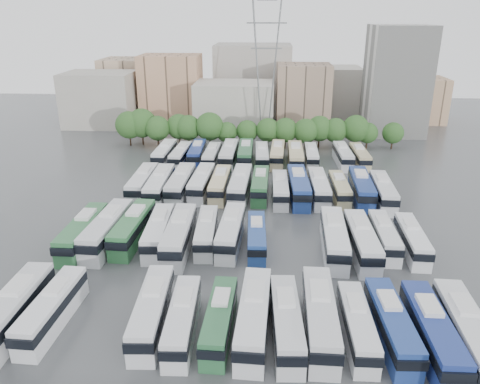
# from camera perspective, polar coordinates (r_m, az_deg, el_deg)

# --- Properties ---
(ground) EXTENTS (220.00, 220.00, 0.00)m
(ground) POSITION_cam_1_polar(r_m,az_deg,el_deg) (67.55, 0.80, -4.35)
(ground) COLOR #424447
(ground) RESTS_ON ground
(tree_line) EXTENTS (64.94, 7.90, 8.43)m
(tree_line) POSITION_cam_1_polar(r_m,az_deg,el_deg) (106.05, 0.23, 7.78)
(tree_line) COLOR black
(tree_line) RESTS_ON ground
(city_buildings) EXTENTS (102.00, 35.00, 20.00)m
(city_buildings) POSITION_cam_1_polar(r_m,az_deg,el_deg) (134.77, -0.94, 12.20)
(city_buildings) COLOR #9E998E
(city_buildings) RESTS_ON ground
(apartment_tower) EXTENTS (14.00, 14.00, 26.00)m
(apartment_tower) POSITION_cam_1_polar(r_m,az_deg,el_deg) (123.92, 18.52, 12.73)
(apartment_tower) COLOR silver
(apartment_tower) RESTS_ON ground
(electricity_pylon) EXTENTS (9.00, 6.91, 33.83)m
(electricity_pylon) POSITION_cam_1_polar(r_m,az_deg,el_deg) (111.31, 3.19, 15.84)
(electricity_pylon) COLOR slate
(electricity_pylon) RESTS_ON ground
(bus_r0_s0) EXTENTS (3.00, 13.44, 4.21)m
(bus_r0_s0) POSITION_cam_1_polar(r_m,az_deg,el_deg) (51.61, -26.01, -12.96)
(bus_r0_s0) COLOR silver
(bus_r0_s0) RESTS_ON ground
(bus_r0_s1) EXTENTS (2.99, 11.81, 3.68)m
(bus_r0_s1) POSITION_cam_1_polar(r_m,az_deg,el_deg) (50.97, -21.94, -13.06)
(bus_r0_s1) COLOR silver
(bus_r0_s1) RESTS_ON ground
(bus_r0_s4) EXTENTS (3.30, 12.41, 3.86)m
(bus_r0_s4) POSITION_cam_1_polar(r_m,az_deg,el_deg) (47.89, -10.66, -13.99)
(bus_r0_s4) COLOR silver
(bus_r0_s4) RESTS_ON ground
(bus_r0_s5) EXTENTS (2.86, 11.42, 3.56)m
(bus_r0_s5) POSITION_cam_1_polar(r_m,az_deg,el_deg) (46.53, -7.04, -15.15)
(bus_r0_s5) COLOR silver
(bus_r0_s5) RESTS_ON ground
(bus_r0_s6) EXTENTS (2.80, 11.17, 3.48)m
(bus_r0_s6) POSITION_cam_1_polar(r_m,az_deg,el_deg) (46.32, -2.50, -15.23)
(bus_r0_s6) COLOR #2B643B
(bus_r0_s6) RESTS_ON ground
(bus_r0_s7) EXTENTS (3.34, 12.91, 4.02)m
(bus_r0_s7) POSITION_cam_1_polar(r_m,az_deg,el_deg) (46.26, 1.69, -14.87)
(bus_r0_s7) COLOR silver
(bus_r0_s7) RESTS_ON ground
(bus_r0_s8) EXTENTS (3.16, 12.03, 3.74)m
(bus_r0_s8) POSITION_cam_1_polar(r_m,az_deg,el_deg) (46.00, 5.68, -15.43)
(bus_r0_s8) COLOR silver
(bus_r0_s8) RESTS_ON ground
(bus_r0_s9) EXTENTS (3.11, 13.15, 4.11)m
(bus_r0_s9) POSITION_cam_1_polar(r_m,az_deg,el_deg) (46.77, 9.72, -14.69)
(bus_r0_s9) COLOR silver
(bus_r0_s9) RESTS_ON ground
(bus_r0_s10) EXTENTS (2.45, 11.01, 3.45)m
(bus_r0_s10) POSITION_cam_1_polar(r_m,az_deg,el_deg) (46.91, 14.09, -15.45)
(bus_r0_s10) COLOR silver
(bus_r0_s10) RESTS_ON ground
(bus_r0_s11) EXTENTS (3.06, 11.99, 3.73)m
(bus_r0_s11) POSITION_cam_1_polar(r_m,az_deg,el_deg) (47.59, 17.98, -15.12)
(bus_r0_s11) COLOR navy
(bus_r0_s11) RESTS_ON ground
(bus_r0_s12) EXTENTS (2.76, 12.59, 3.95)m
(bus_r0_s12) POSITION_cam_1_polar(r_m,az_deg,el_deg) (47.73, 22.35, -15.49)
(bus_r0_s12) COLOR navy
(bus_r0_s12) RESTS_ON ground
(bus_r0_s13) EXTENTS (3.33, 13.03, 4.06)m
(bus_r0_s13) POSITION_cam_1_polar(r_m,az_deg,el_deg) (48.89, 25.89, -15.08)
(bus_r0_s13) COLOR silver
(bus_r0_s13) RESTS_ON ground
(bus_r1_s0) EXTENTS (2.92, 12.89, 4.04)m
(bus_r1_s0) POSITION_cam_1_polar(r_m,az_deg,el_deg) (65.16, -18.60, -4.63)
(bus_r1_s0) COLOR #2E6B3C
(bus_r1_s0) RESTS_ON ground
(bus_r1_s1) EXTENTS (3.59, 13.75, 4.28)m
(bus_r1_s1) POSITION_cam_1_polar(r_m,az_deg,el_deg) (64.67, -15.87, -4.40)
(bus_r1_s1) COLOR silver
(bus_r1_s1) RESTS_ON ground
(bus_r1_s2) EXTENTS (3.39, 12.97, 4.03)m
(bus_r1_s2) POSITION_cam_1_polar(r_m,az_deg,el_deg) (64.64, -12.92, -4.23)
(bus_r1_s2) COLOR #2F6F3D
(bus_r1_s2) RESTS_ON ground
(bus_r1_s3) EXTENTS (3.29, 12.34, 3.84)m
(bus_r1_s3) POSITION_cam_1_polar(r_m,az_deg,el_deg) (63.06, -9.90, -4.76)
(bus_r1_s3) COLOR silver
(bus_r1_s3) RESTS_ON ground
(bus_r1_s4) EXTENTS (3.14, 13.39, 4.19)m
(bus_r1_s4) POSITION_cam_1_polar(r_m,az_deg,el_deg) (61.43, -7.42, -5.17)
(bus_r1_s4) COLOR silver
(bus_r1_s4) RESTS_ON ground
(bus_r1_s5) EXTENTS (3.01, 11.52, 3.58)m
(bus_r1_s5) POSITION_cam_1_polar(r_m,az_deg,el_deg) (62.58, -4.11, -4.81)
(bus_r1_s5) COLOR silver
(bus_r1_s5) RESTS_ON ground
(bus_r1_s6) EXTENTS (3.33, 12.60, 3.92)m
(bus_r1_s6) POSITION_cam_1_polar(r_m,az_deg,el_deg) (62.19, -1.12, -4.77)
(bus_r1_s6) COLOR silver
(bus_r1_s6) RESTS_ON ground
(bus_r1_s7) EXTENTS (2.76, 10.87, 3.38)m
(bus_r1_s7) POSITION_cam_1_polar(r_m,az_deg,el_deg) (61.34, 2.03, -5.44)
(bus_r1_s7) COLOR navy
(bus_r1_s7) RESTS_ON ground
(bus_r1_s10) EXTENTS (3.44, 13.25, 4.12)m
(bus_r1_s10) POSITION_cam_1_polar(r_m,az_deg,el_deg) (61.36, 11.41, -5.50)
(bus_r1_s10) COLOR silver
(bus_r1_s10) RESTS_ON ground
(bus_r1_s11) EXTENTS (2.96, 12.88, 4.03)m
(bus_r1_s11) POSITION_cam_1_polar(r_m,az_deg,el_deg) (61.55, 14.62, -5.75)
(bus_r1_s11) COLOR silver
(bus_r1_s11) RESTS_ON ground
(bus_r1_s12) EXTENTS (2.61, 11.23, 3.51)m
(bus_r1_s12) POSITION_cam_1_polar(r_m,az_deg,el_deg) (64.12, 17.15, -5.15)
(bus_r1_s12) COLOR silver
(bus_r1_s12) RESTS_ON ground
(bus_r1_s13) EXTENTS (2.85, 11.33, 3.53)m
(bus_r1_s13) POSITION_cam_1_polar(r_m,az_deg,el_deg) (64.30, 20.22, -5.46)
(bus_r1_s13) COLOR white
(bus_r1_s13) RESTS_ON ground
(bus_r2_s1) EXTENTS (2.91, 12.91, 4.04)m
(bus_r2_s1) POSITION_cam_1_polar(r_m,az_deg,el_deg) (80.68, -11.78, 1.10)
(bus_r2_s1) COLOR silver
(bus_r2_s1) RESTS_ON ground
(bus_r2_s2) EXTENTS (3.11, 13.38, 4.18)m
(bus_r2_s2) POSITION_cam_1_polar(r_m,az_deg,el_deg) (78.93, -9.76, 0.84)
(bus_r2_s2) COLOR silver
(bus_r2_s2) RESTS_ON ground
(bus_r2_s3) EXTENTS (3.23, 13.40, 4.19)m
(bus_r2_s3) POSITION_cam_1_polar(r_m,az_deg,el_deg) (78.99, -7.23, 1.00)
(bus_r2_s3) COLOR silver
(bus_r2_s3) RESTS_ON ground
(bus_r2_s4) EXTENTS (3.32, 12.73, 3.96)m
(bus_r2_s4) POSITION_cam_1_polar(r_m,az_deg,el_deg) (79.58, -4.70, 1.17)
(bus_r2_s4) COLOR white
(bus_r2_s4) RESTS_ON ground
(bus_r2_s5) EXTENTS (2.96, 12.28, 3.83)m
(bus_r2_s5) POSITION_cam_1_polar(r_m,az_deg,el_deg) (78.80, -2.44, 0.97)
(bus_r2_s5) COLOR beige
(bus_r2_s5) RESTS_ON ground
(bus_r2_s6) EXTENTS (3.52, 13.50, 4.20)m
(bus_r2_s6) POSITION_cam_1_polar(r_m,az_deg,el_deg) (77.79, 0.03, 0.86)
(bus_r2_s6) COLOR silver
(bus_r2_s6) RESTS_ON ground
(bus_r2_s7) EXTENTS (2.93, 12.16, 3.80)m
(bus_r2_s7) POSITION_cam_1_polar(r_m,az_deg,el_deg) (78.53, 2.48, 0.89)
(bus_r2_s7) COLOR #2B6537
(bus_r2_s7) RESTS_ON ground
(bus_r2_s8) EXTENTS (2.66, 11.64, 3.64)m
(bus_r2_s8) POSITION_cam_1_polar(r_m,az_deg,el_deg) (77.14, 4.91, 0.38)
(bus_r2_s8) COLOR silver
(bus_r2_s8) RESTS_ON ground
(bus_r2_s9) EXTENTS (3.39, 13.63, 4.25)m
(bus_r2_s9) POSITION_cam_1_polar(r_m,az_deg,el_deg) (77.80, 7.16, 0.71)
(bus_r2_s9) COLOR navy
(bus_r2_s9) RESTS_ON ground
(bus_r2_s10) EXTENTS (2.93, 12.56, 3.93)m
(bus_r2_s10) POSITION_cam_1_polar(r_m,az_deg,el_deg) (78.22, 9.57, 0.56)
(bus_r2_s10) COLOR silver
(bus_r2_s10) RESTS_ON ground
(bus_r2_s11) EXTENTS (2.59, 11.17, 3.50)m
(bus_r2_s11) POSITION_cam_1_polar(r_m,az_deg,el_deg) (78.99, 12.04, 0.43)
(bus_r2_s11) COLOR #C1B785
(bus_r2_s11) RESTS_ON ground
(bus_r2_s12) EXTENTS (3.42, 13.42, 4.18)m
(bus_r2_s12) POSITION_cam_1_polar(r_m,az_deg,el_deg) (79.22, 14.58, 0.52)
(bus_r2_s12) COLOR navy
(bus_r2_s12) RESTS_ON ground
(bus_r2_s13) EXTENTS (3.30, 12.73, 3.96)m
(bus_r2_s13) POSITION_cam_1_polar(r_m,az_deg,el_deg) (78.81, 17.02, 0.07)
(bus_r2_s13) COLOR silver
(bus_r2_s13) RESTS_ON ground
(bus_r3_s1) EXTENTS (2.91, 12.30, 3.84)m
(bus_r3_s1) POSITION_cam_1_polar(r_m,az_deg,el_deg) (96.96, -9.18, 4.65)
(bus_r3_s1) COLOR white
(bus_r3_s1) RESTS_ON ground
(bus_r3_s2) EXTENTS (3.09, 11.70, 3.64)m
(bus_r3_s2) POSITION_cam_1_polar(r_m,az_deg,el_deg) (95.60, -7.23, 4.45)
(bus_r3_s2) COLOR silver
(bus_r3_s2) RESTS_ON ground
(bus_r3_s3) EXTENTS (2.83, 11.93, 3.73)m
(bus_r3_s3) POSITION_cam_1_polar(r_m,az_deg,el_deg) (96.64, -5.27, 4.75)
(bus_r3_s3) COLOR navy
(bus_r3_s3) RESTS_ON ground
(bus_r3_s4) EXTENTS (2.80, 11.59, 3.62)m
(bus_r3_s4) POSITION_cam_1_polar(r_m,az_deg,el_deg) (94.56, -3.45, 4.39)
(bus_r3_s4) COLOR silver
(bus_r3_s4) RESTS_ON ground
(bus_r3_s5) EXTENTS (3.15, 13.11, 4.09)m
(bus_r3_s5) POSITION_cam_1_polar(r_m,az_deg,el_deg) (94.72, -1.35, 4.60)
(bus_r3_s5) COLOR silver
(bus_r3_s5) RESTS_ON ground
(bus_r3_s6) EXTENTS (2.86, 12.80, 4.01)m
(bus_r3_s6) POSITION_cam_1_polar(r_m,az_deg,el_deg) (95.36, 0.68, 4.70)
(bus_r3_s6) COLOR #2A633A
(bus_r3_s6) RESTS_ON ground
(bus_r3_s7) EXTENTS (2.97, 11.87, 3.70)m
(bus_r3_s7) POSITION_cam_1_polar(r_m,az_deg,el_deg) (94.55, 2.68, 4.43)
(bus_r3_s7) COLOR silver
(bus_r3_s7) RESTS_ON ground
(bus_r3_s8) EXTENTS (3.28, 12.32, 3.83)m
(bus_r3_s8) POSITION_cam_1_polar(r_m,az_deg,el_deg) (95.67, 4.59, 4.63)
(bus_r3_s8) COLOR beige
(bus_r3_s8) RESTS_ON ground
(bus_r3_s9) EXTENTS (3.00, 13.04, 4.08)m
(bus_r3_s9) POSITION_cam_1_polar(r_m,az_deg,el_deg) (93.99, 6.79, 4.32)
(bus_r3_s9) COLOR #C7B889
(bus_r3_s9) RESTS_ON ground
(bus_r3_s10) EXTENTS (2.70, 11.16, 3.48)m
(bus_r3_s10) POSITION_cam_1_polar(r_m,az_deg,el_deg) (95.96, 8.69, 4.40)
(bus_r3_s10) COLOR white
(bus_r3_s10) RESTS_ON ground
(bus_r3_s12) EXTENTS (2.91, 11.92, 3.72)m
(bus_r3_s12) POSITION_cam_1_polar(r_m,az_deg,el_deg) (96.88, 12.44, 4.37)
(bus_r3_s12) COLOR silver
(bus_r3_s12) RESTS_ON ground
(bus_r3_s13) EXTENTS (2.76, 11.46, 3.58)m
(bus_r3_s13) POSITION_cam_1_polar(r_m,az_deg,el_deg) (97.25, 14.39, 4.22)
(bus_r3_s13) COLOR #C2B386
(bus_r3_s13) RESTS_ON ground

